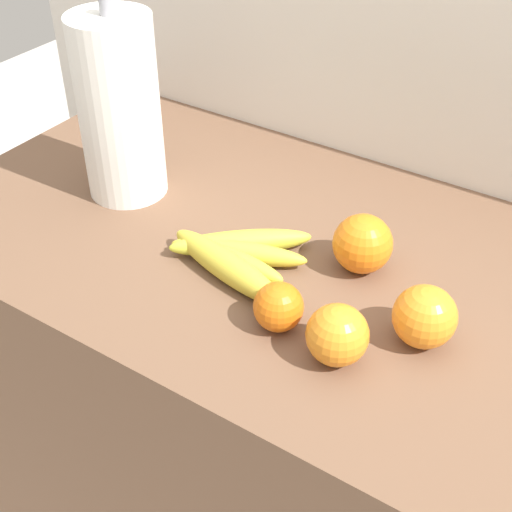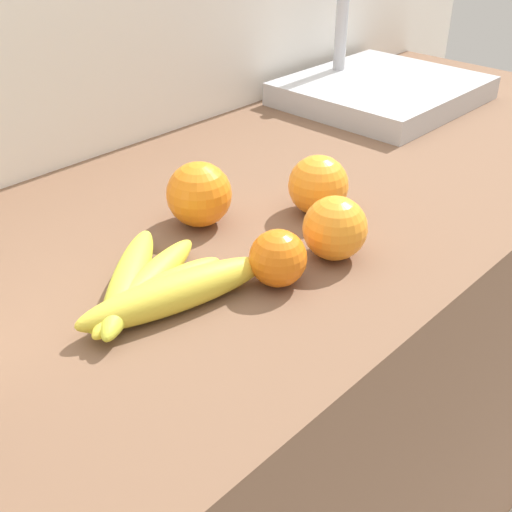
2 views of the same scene
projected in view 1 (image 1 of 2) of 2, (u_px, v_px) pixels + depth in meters
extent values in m
cube|color=brown|center=(403.00, 506.00, 1.19)|extent=(1.62, 0.61, 0.88)
cube|color=silver|center=(493.00, 303.00, 1.29)|extent=(2.02, 0.06, 1.30)
ellipsoid|color=gold|center=(227.00, 266.00, 0.96)|extent=(0.22, 0.09, 0.04)
ellipsoid|color=gold|center=(229.00, 259.00, 0.98)|extent=(0.18, 0.03, 0.03)
ellipsoid|color=gold|center=(238.00, 252.00, 1.00)|extent=(0.20, 0.10, 0.03)
ellipsoid|color=gold|center=(241.00, 242.00, 1.01)|extent=(0.18, 0.16, 0.04)
sphere|color=orange|center=(278.00, 307.00, 0.88)|extent=(0.06, 0.06, 0.06)
sphere|color=orange|center=(425.00, 317.00, 0.85)|extent=(0.08, 0.08, 0.08)
sphere|color=orange|center=(337.00, 335.00, 0.83)|extent=(0.08, 0.08, 0.08)
sphere|color=orange|center=(363.00, 244.00, 0.97)|extent=(0.08, 0.08, 0.08)
cylinder|color=white|center=(120.00, 109.00, 1.07)|extent=(0.13, 0.13, 0.29)
cylinder|color=gray|center=(119.00, 100.00, 1.06)|extent=(0.02, 0.02, 0.32)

